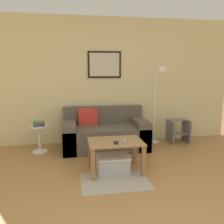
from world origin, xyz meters
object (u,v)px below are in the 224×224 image
at_px(coffee_table, 116,148).
at_px(floor_lamp, 158,95).
at_px(storage_bin, 113,164).
at_px(cell_phone, 116,143).
at_px(side_table, 40,136).
at_px(book_stack, 39,124).
at_px(step_stool, 178,130).
at_px(remote_control, 125,141).
at_px(couch, 105,133).

height_order(coffee_table, floor_lamp, floor_lamp).
height_order(storage_bin, cell_phone, cell_phone).
height_order(coffee_table, storage_bin, coffee_table).
bearing_deg(side_table, floor_lamp, 1.47).
height_order(book_stack, step_stool, book_stack).
bearing_deg(step_stool, remote_control, -138.95).
bearing_deg(floor_lamp, side_table, -178.53).
bearing_deg(storage_bin, book_stack, 136.79).
xyz_separation_m(coffee_table, storage_bin, (-0.05, -0.04, -0.24)).
bearing_deg(book_stack, step_stool, 2.85).
bearing_deg(step_stool, floor_lamp, -171.33).
relative_size(couch, remote_control, 10.69).
bearing_deg(couch, floor_lamp, 0.11).
xyz_separation_m(couch, remote_control, (0.14, -1.16, 0.20)).
height_order(couch, storage_bin, couch).
relative_size(couch, book_stack, 7.18).
relative_size(couch, floor_lamp, 1.02).
relative_size(remote_control, step_stool, 0.32).
bearing_deg(couch, coffee_table, -89.88).
bearing_deg(side_table, step_stool, 2.77).
bearing_deg(step_stool, storage_bin, -142.34).
height_order(side_table, book_stack, book_stack).
bearing_deg(book_stack, couch, 2.85).
xyz_separation_m(book_stack, remote_control, (1.36, -1.10, -0.06)).
bearing_deg(side_table, book_stack, -76.77).
height_order(storage_bin, remote_control, remote_control).
bearing_deg(floor_lamp, remote_control, -128.53).
bearing_deg(cell_phone, side_table, 141.94).
height_order(floor_lamp, side_table, floor_lamp).
bearing_deg(remote_control, side_table, 161.83).
height_order(remote_control, cell_phone, remote_control).
relative_size(cell_phone, step_stool, 0.29).
bearing_deg(floor_lamp, cell_phone, -131.29).
xyz_separation_m(floor_lamp, cell_phone, (-1.08, -1.23, -0.53)).
distance_m(couch, coffee_table, 1.13).
bearing_deg(cell_phone, coffee_table, 88.58).
relative_size(floor_lamp, side_table, 3.14).
relative_size(storage_bin, cell_phone, 3.44).
bearing_deg(coffee_table, book_stack, 138.86).
relative_size(storage_bin, side_table, 0.96).
xyz_separation_m(couch, floor_lamp, (1.07, 0.00, 0.72)).
distance_m(remote_control, step_stool, 1.91).
height_order(side_table, step_stool, side_table).
distance_m(coffee_table, floor_lamp, 1.68).
bearing_deg(coffee_table, cell_phone, -97.30).
bearing_deg(step_stool, cell_phone, -140.42).
xyz_separation_m(coffee_table, floor_lamp, (1.06, 1.13, 0.64)).
relative_size(side_table, step_stool, 1.05).
distance_m(storage_bin, floor_lamp, 1.84).
height_order(coffee_table, remote_control, remote_control).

